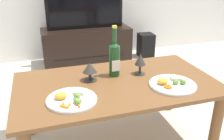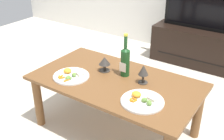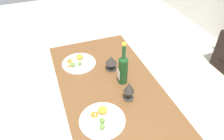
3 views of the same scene
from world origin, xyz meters
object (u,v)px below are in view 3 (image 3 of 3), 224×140
object	(u,v)px
wine_bottle	(123,68)
goblet_right	(129,88)
dining_table	(109,91)
goblet_left	(111,61)
dinner_plate_left	(79,63)
dinner_plate_right	(103,120)

from	to	relation	value
wine_bottle	goblet_right	distance (m)	0.18
dining_table	goblet_right	size ratio (longest dim) A/B	8.75
goblet_left	dinner_plate_left	size ratio (longest dim) A/B	0.44
wine_bottle	goblet_right	xyz separation A→B (m)	(0.18, -0.03, -0.03)
dining_table	goblet_left	world-z (taller)	goblet_left
wine_bottle	dining_table	bearing A→B (deg)	-99.14
wine_bottle	goblet_right	world-z (taller)	wine_bottle
wine_bottle	dinner_plate_right	bearing A→B (deg)	-41.08
goblet_left	goblet_right	size ratio (longest dim) A/B	0.84
dining_table	wine_bottle	world-z (taller)	wine_bottle
goblet_right	goblet_left	bearing A→B (deg)	180.00
goblet_left	dinner_plate_right	bearing A→B (deg)	-26.00
wine_bottle	dinner_plate_right	distance (m)	0.41
goblet_left	goblet_right	world-z (taller)	goblet_right
goblet_left	dinner_plate_right	size ratio (longest dim) A/B	0.42
dining_table	dinner_plate_left	bearing A→B (deg)	-154.00
wine_bottle	dinner_plate_left	size ratio (longest dim) A/B	1.22
goblet_left	dinner_plate_left	bearing A→B (deg)	-124.08
dining_table	dinner_plate_right	size ratio (longest dim) A/B	4.39
goblet_left	goblet_right	bearing A→B (deg)	0.00
goblet_left	dinner_plate_right	xyz separation A→B (m)	(0.48, -0.23, -0.07)
dinner_plate_right	wine_bottle	bearing A→B (deg)	138.92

